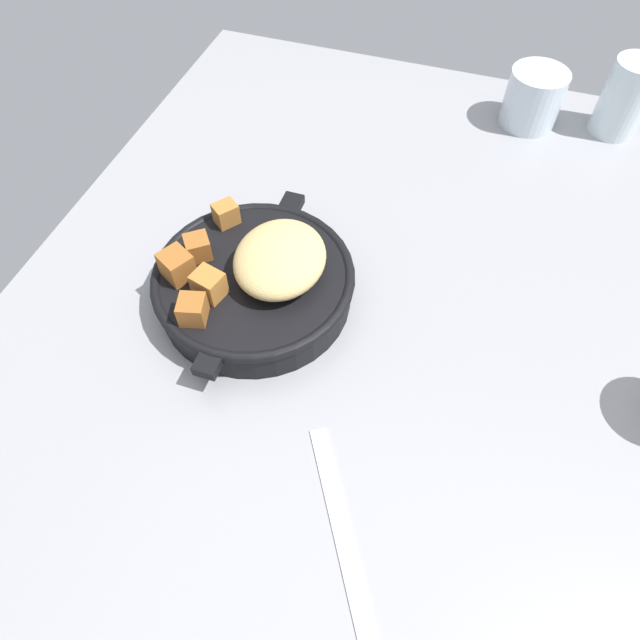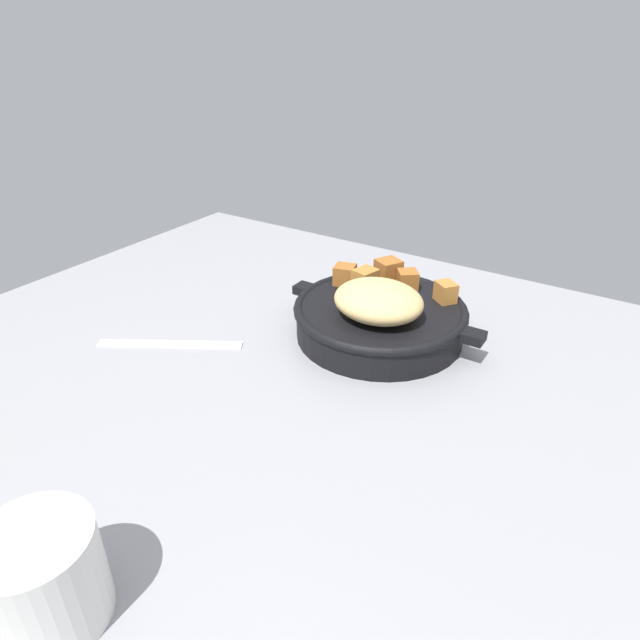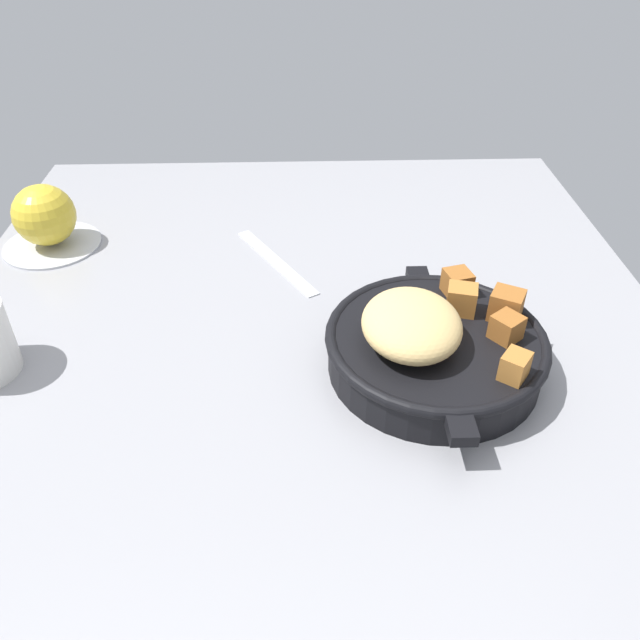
{
  "view_description": "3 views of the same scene",
  "coord_description": "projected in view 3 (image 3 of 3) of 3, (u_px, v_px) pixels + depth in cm",
  "views": [
    {
      "loc": [
        35.44,
        6.23,
        51.15
      ],
      "look_at": [
        3.69,
        -4.32,
        4.43
      ],
      "focal_mm": 31.71,
      "sensor_mm": 36.0,
      "label": 1
    },
    {
      "loc": [
        -26.85,
        42.65,
        35.97
      ],
      "look_at": [
        1.61,
        -1.47,
        7.19
      ],
      "focal_mm": 30.4,
      "sensor_mm": 36.0,
      "label": 2
    },
    {
      "loc": [
        -49.09,
        0.37,
        43.37
      ],
      "look_at": [
        -1.44,
        -1.19,
        7.56
      ],
      "focal_mm": 35.62,
      "sensor_mm": 36.0,
      "label": 3
    }
  ],
  "objects": [
    {
      "name": "cast_iron_skillet",
      "position": [
        437.0,
        345.0,
        0.63
      ],
      "size": [
        26.6,
        22.31,
        8.79
      ],
      "color": "black",
      "rests_on": "ground_plane"
    },
    {
      "name": "butter_knife",
      "position": [
        279.0,
        261.0,
        0.82
      ],
      "size": [
        16.63,
        10.86,
        0.36
      ],
      "primitive_type": "cube",
      "rotation": [
        0.0,
        0.0,
        0.54
      ],
      "color": "silver",
      "rests_on": "ground_plane"
    },
    {
      "name": "saucer_plate",
      "position": [
        55.0,
        244.0,
        0.85
      ],
      "size": [
        12.73,
        12.73,
        0.6
      ],
      "primitive_type": "cylinder",
      "color": "#B7BABF",
      "rests_on": "ground_plane"
    },
    {
      "name": "ground_plane",
      "position": [
        308.0,
        379.0,
        0.66
      ],
      "size": [
        107.68,
        83.05,
        2.4
      ],
      "primitive_type": "cube",
      "color": "gray"
    },
    {
      "name": "red_apple",
      "position": [
        47.0,
        215.0,
        0.83
      ],
      "size": [
        8.02,
        8.02,
        8.02
      ],
      "primitive_type": "sphere",
      "color": "gold",
      "rests_on": "saucer_plate"
    }
  ]
}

